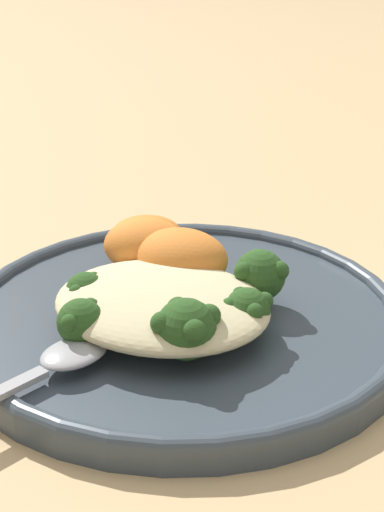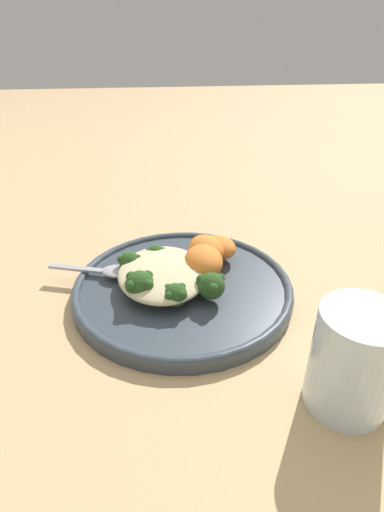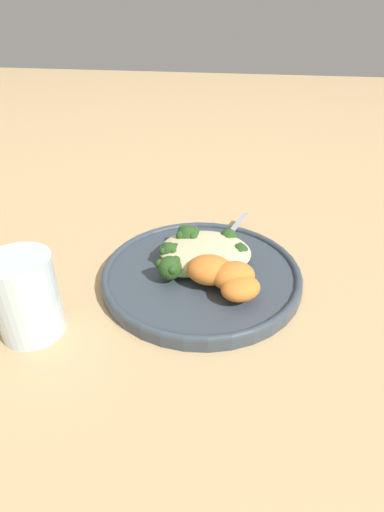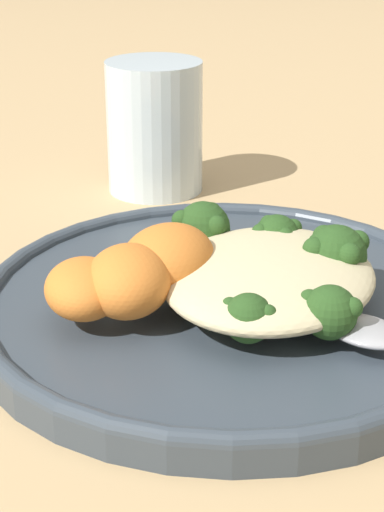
% 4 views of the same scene
% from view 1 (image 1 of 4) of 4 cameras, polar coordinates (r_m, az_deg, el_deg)
% --- Properties ---
extents(ground_plane, '(4.00, 4.00, 0.00)m').
position_cam_1_polar(ground_plane, '(0.59, -2.02, -4.92)').
color(ground_plane, tan).
extents(plate, '(0.30, 0.30, 0.02)m').
position_cam_1_polar(plate, '(0.58, -0.50, -4.18)').
color(plate, '#38424C').
rests_on(plate, ground_plane).
extents(quinoa_mound, '(0.14, 0.12, 0.03)m').
position_cam_1_polar(quinoa_mound, '(0.54, -2.03, -3.25)').
color(quinoa_mound, beige).
rests_on(quinoa_mound, plate).
extents(broccoli_stalk_0, '(0.08, 0.09, 0.03)m').
position_cam_1_polar(broccoli_stalk_0, '(0.57, -4.69, -2.23)').
color(broccoli_stalk_0, '#8EB25B').
rests_on(broccoli_stalk_0, plate).
extents(broccoli_stalk_1, '(0.05, 0.12, 0.03)m').
position_cam_1_polar(broccoli_stalk_1, '(0.54, -5.38, -3.74)').
color(broccoli_stalk_1, '#8EB25B').
rests_on(broccoli_stalk_1, plate).
extents(broccoli_stalk_2, '(0.07, 0.12, 0.04)m').
position_cam_1_polar(broccoli_stalk_2, '(0.52, -0.39, -4.29)').
color(broccoli_stalk_2, '#8EB25B').
rests_on(broccoli_stalk_2, plate).
extents(broccoli_stalk_3, '(0.09, 0.06, 0.03)m').
position_cam_1_polar(broccoli_stalk_3, '(0.55, 2.46, -3.10)').
color(broccoli_stalk_3, '#8EB25B').
rests_on(broccoli_stalk_3, plate).
extents(broccoli_stalk_4, '(0.09, 0.04, 0.04)m').
position_cam_1_polar(broccoli_stalk_4, '(0.58, 3.69, -1.36)').
color(broccoli_stalk_4, '#8EB25B').
rests_on(broccoli_stalk_4, plate).
extents(sweet_potato_chunk_0, '(0.07, 0.07, 0.03)m').
position_cam_1_polar(sweet_potato_chunk_0, '(0.64, -3.07, 1.31)').
color(sweet_potato_chunk_0, orange).
rests_on(sweet_potato_chunk_0, plate).
extents(sweet_potato_chunk_1, '(0.07, 0.05, 0.04)m').
position_cam_1_polar(sweet_potato_chunk_1, '(0.59, -1.10, -0.01)').
color(sweet_potato_chunk_1, orange).
rests_on(sweet_potato_chunk_1, plate).
extents(sweet_potato_chunk_2, '(0.07, 0.07, 0.04)m').
position_cam_1_polar(sweet_potato_chunk_2, '(0.61, -3.11, 0.72)').
color(sweet_potato_chunk_2, orange).
rests_on(sweet_potato_chunk_2, plate).
extents(spoon, '(0.06, 0.13, 0.01)m').
position_cam_1_polar(spoon, '(0.51, -8.86, -6.93)').
color(spoon, '#A3A3A8').
rests_on(spoon, plate).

